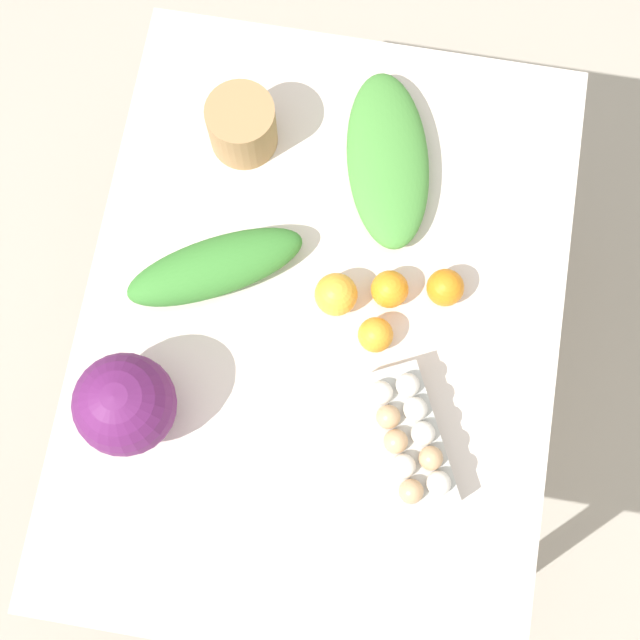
{
  "coord_description": "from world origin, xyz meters",
  "views": [
    {
      "loc": [
        -0.41,
        -0.07,
        2.36
      ],
      "look_at": [
        0.0,
        0.0,
        0.73
      ],
      "focal_mm": 50.0,
      "sensor_mm": 36.0,
      "label": 1
    }
  ],
  "objects_px": {
    "paper_bag": "(242,126)",
    "greens_bunch_scallion": "(215,267)",
    "orange_1": "(445,288)",
    "orange_3": "(376,335)",
    "egg_carton": "(408,439)",
    "greens_bunch_kale": "(388,159)",
    "cabbage_purple": "(125,404)",
    "orange_2": "(336,294)",
    "orange_0": "(390,289)"
  },
  "relations": [
    {
      "from": "paper_bag",
      "to": "orange_1",
      "type": "xyz_separation_m",
      "value": [
        -0.25,
        -0.44,
        -0.03
      ]
    },
    {
      "from": "egg_carton",
      "to": "paper_bag",
      "type": "bearing_deg",
      "value": 10.96
    },
    {
      "from": "paper_bag",
      "to": "orange_1",
      "type": "relative_size",
      "value": 1.88
    },
    {
      "from": "paper_bag",
      "to": "orange_3",
      "type": "xyz_separation_m",
      "value": [
        -0.37,
        -0.32,
        -0.03
      ]
    },
    {
      "from": "paper_bag",
      "to": "orange_2",
      "type": "bearing_deg",
      "value": -141.98
    },
    {
      "from": "paper_bag",
      "to": "orange_1",
      "type": "height_order",
      "value": "paper_bag"
    },
    {
      "from": "orange_1",
      "to": "orange_0",
      "type": "bearing_deg",
      "value": 101.31
    },
    {
      "from": "egg_carton",
      "to": "orange_3",
      "type": "xyz_separation_m",
      "value": [
        0.18,
        0.09,
        -0.01
      ]
    },
    {
      "from": "egg_carton",
      "to": "orange_0",
      "type": "height_order",
      "value": "egg_carton"
    },
    {
      "from": "egg_carton",
      "to": "orange_1",
      "type": "relative_size",
      "value": 4.02
    },
    {
      "from": "greens_bunch_kale",
      "to": "orange_0",
      "type": "relative_size",
      "value": 5.2
    },
    {
      "from": "greens_bunch_kale",
      "to": "orange_2",
      "type": "xyz_separation_m",
      "value": [
        -0.29,
        0.06,
        0.01
      ]
    },
    {
      "from": "cabbage_purple",
      "to": "orange_0",
      "type": "xyz_separation_m",
      "value": [
        0.3,
        -0.43,
        -0.06
      ]
    },
    {
      "from": "cabbage_purple",
      "to": "egg_carton",
      "type": "distance_m",
      "value": 0.51
    },
    {
      "from": "cabbage_purple",
      "to": "orange_1",
      "type": "xyz_separation_m",
      "value": [
        0.33,
        -0.54,
        -0.06
      ]
    },
    {
      "from": "paper_bag",
      "to": "orange_2",
      "type": "distance_m",
      "value": 0.38
    },
    {
      "from": "cabbage_purple",
      "to": "orange_1",
      "type": "relative_size",
      "value": 2.56
    },
    {
      "from": "orange_3",
      "to": "greens_bunch_scallion",
      "type": "bearing_deg",
      "value": 76.25
    },
    {
      "from": "greens_bunch_kale",
      "to": "orange_2",
      "type": "relative_size",
      "value": 4.57
    },
    {
      "from": "cabbage_purple",
      "to": "paper_bag",
      "type": "bearing_deg",
      "value": -9.64
    },
    {
      "from": "cabbage_purple",
      "to": "greens_bunch_kale",
      "type": "bearing_deg",
      "value": -34.5
    },
    {
      "from": "paper_bag",
      "to": "greens_bunch_scallion",
      "type": "height_order",
      "value": "paper_bag"
    },
    {
      "from": "orange_0",
      "to": "orange_2",
      "type": "xyz_separation_m",
      "value": [
        -0.03,
        0.1,
        0.0
      ]
    },
    {
      "from": "orange_1",
      "to": "orange_3",
      "type": "relative_size",
      "value": 1.08
    },
    {
      "from": "cabbage_purple",
      "to": "orange_2",
      "type": "bearing_deg",
      "value": -50.47
    },
    {
      "from": "orange_2",
      "to": "orange_0",
      "type": "bearing_deg",
      "value": -73.92
    },
    {
      "from": "orange_3",
      "to": "orange_2",
      "type": "bearing_deg",
      "value": 53.5
    },
    {
      "from": "egg_carton",
      "to": "greens_bunch_scallion",
      "type": "relative_size",
      "value": 0.83
    },
    {
      "from": "cabbage_purple",
      "to": "greens_bunch_scallion",
      "type": "relative_size",
      "value": 0.53
    },
    {
      "from": "greens_bunch_scallion",
      "to": "orange_1",
      "type": "relative_size",
      "value": 4.83
    },
    {
      "from": "egg_carton",
      "to": "orange_3",
      "type": "height_order",
      "value": "egg_carton"
    },
    {
      "from": "greens_bunch_kale",
      "to": "greens_bunch_scallion",
      "type": "xyz_separation_m",
      "value": [
        -0.28,
        0.29,
        0.01
      ]
    },
    {
      "from": "paper_bag",
      "to": "orange_0",
      "type": "xyz_separation_m",
      "value": [
        -0.27,
        -0.33,
        -0.03
      ]
    },
    {
      "from": "orange_2",
      "to": "orange_3",
      "type": "xyz_separation_m",
      "value": [
        -0.06,
        -0.09,
        -0.01
      ]
    },
    {
      "from": "orange_1",
      "to": "orange_3",
      "type": "xyz_separation_m",
      "value": [
        -0.11,
        0.12,
        -0.0
      ]
    },
    {
      "from": "paper_bag",
      "to": "greens_bunch_scallion",
      "type": "xyz_separation_m",
      "value": [
        -0.29,
        -0.0,
        -0.02
      ]
    },
    {
      "from": "paper_bag",
      "to": "egg_carton",
      "type": "bearing_deg",
      "value": -143.4
    },
    {
      "from": "paper_bag",
      "to": "orange_0",
      "type": "height_order",
      "value": "paper_bag"
    },
    {
      "from": "cabbage_purple",
      "to": "orange_0",
      "type": "relative_size",
      "value": 2.56
    },
    {
      "from": "greens_bunch_scallion",
      "to": "orange_1",
      "type": "xyz_separation_m",
      "value": [
        0.03,
        -0.44,
        -0.01
      ]
    },
    {
      "from": "greens_bunch_kale",
      "to": "orange_1",
      "type": "distance_m",
      "value": 0.28
    },
    {
      "from": "paper_bag",
      "to": "greens_bunch_scallion",
      "type": "relative_size",
      "value": 0.39
    },
    {
      "from": "egg_carton",
      "to": "greens_bunch_scallion",
      "type": "distance_m",
      "value": 0.48
    },
    {
      "from": "greens_bunch_scallion",
      "to": "orange_0",
      "type": "relative_size",
      "value": 4.83
    },
    {
      "from": "orange_0",
      "to": "paper_bag",
      "type": "bearing_deg",
      "value": 50.68
    },
    {
      "from": "orange_3",
      "to": "paper_bag",
      "type": "bearing_deg",
      "value": 41.35
    },
    {
      "from": "greens_bunch_kale",
      "to": "orange_1",
      "type": "bearing_deg",
      "value": -148.87
    },
    {
      "from": "orange_1",
      "to": "orange_3",
      "type": "distance_m",
      "value": 0.16
    },
    {
      "from": "orange_0",
      "to": "orange_3",
      "type": "relative_size",
      "value": 1.08
    },
    {
      "from": "cabbage_purple",
      "to": "orange_3",
      "type": "bearing_deg",
      "value": -63.11
    }
  ]
}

